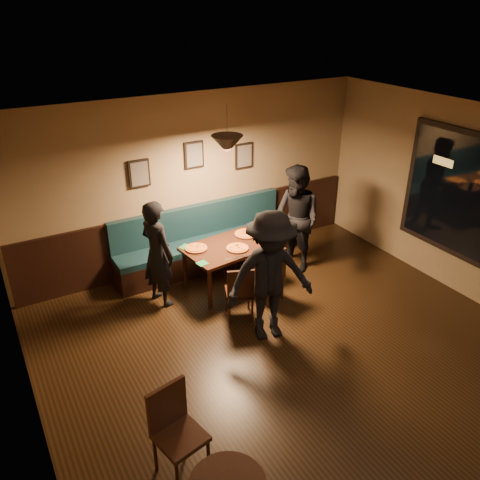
{
  "coord_description": "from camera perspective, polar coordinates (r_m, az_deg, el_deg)",
  "views": [
    {
      "loc": [
        -3.03,
        -3.23,
        4.05
      ],
      "look_at": [
        0.04,
        2.11,
        0.95
      ],
      "focal_mm": 36.35,
      "sensor_mm": 36.0,
      "label": 1
    }
  ],
  "objects": [
    {
      "name": "picture_right",
      "position": [
        8.12,
        0.46,
        9.87
      ],
      "size": [
        0.32,
        0.04,
        0.42
      ],
      "primitive_type": "cube",
      "color": "black",
      "rests_on": "wall_back"
    },
    {
      "name": "floor",
      "position": [
        6.0,
        10.17,
        -16.26
      ],
      "size": [
        7.0,
        7.0,
        0.0
      ],
      "primitive_type": "plane",
      "color": "black",
      "rests_on": "ground"
    },
    {
      "name": "chair_near_right",
      "position": [
        7.11,
        3.25,
        -4.0
      ],
      "size": [
        0.46,
        0.46,
        0.85
      ],
      "primitive_type": null,
      "rotation": [
        0.0,
        0.0,
        0.27
      ],
      "color": "black",
      "rests_on": "floor"
    },
    {
      "name": "napkin_a",
      "position": [
        7.29,
        -6.34,
        -0.83
      ],
      "size": [
        0.23,
        0.23,
        0.01
      ],
      "primitive_type": "cube",
      "rotation": [
        0.0,
        0.0,
        0.55
      ],
      "color": "#1E7133",
      "rests_on": "dining_table"
    },
    {
      "name": "wainscot",
      "position": [
        8.17,
        -5.02,
        0.82
      ],
      "size": [
        5.88,
        0.06,
        1.0
      ],
      "primitive_type": "cube",
      "color": "black",
      "rests_on": "ground"
    },
    {
      "name": "cafe_chair_far",
      "position": [
        4.8,
        -7.02,
        -21.82
      ],
      "size": [
        0.49,
        0.49,
        0.93
      ],
      "primitive_type": null,
      "rotation": [
        0.0,
        0.0,
        3.36
      ],
      "color": "black",
      "rests_on": "floor"
    },
    {
      "name": "wall_left",
      "position": [
        4.18,
        -23.13,
        -15.3
      ],
      "size": [
        0.0,
        7.0,
        7.0
      ],
      "primitive_type": "plane",
      "rotation": [
        1.57,
        0.0,
        1.57
      ],
      "color": "#8C704F",
      "rests_on": "ground"
    },
    {
      "name": "picture_left",
      "position": [
        7.41,
        -11.74,
        7.66
      ],
      "size": [
        0.32,
        0.04,
        0.42
      ],
      "primitive_type": "cube",
      "color": "black",
      "rests_on": "wall_back"
    },
    {
      "name": "booth_bench",
      "position": [
        7.95,
        -4.19,
        0.09
      ],
      "size": [
        3.0,
        0.6,
        1.0
      ],
      "primitive_type": null,
      "color": "#0F232D",
      "rests_on": "ground"
    },
    {
      "name": "tabasco_bottle",
      "position": [
        7.47,
        2.55,
        0.52
      ],
      "size": [
        0.03,
        0.03,
        0.12
      ],
      "primitive_type": "cylinder",
      "rotation": [
        0.0,
        0.0,
        -0.22
      ],
      "color": "#A0050D",
      "rests_on": "dining_table"
    },
    {
      "name": "window_glass",
      "position": [
        7.48,
        26.29,
        3.92
      ],
      "size": [
        0.0,
        2.4,
        2.4
      ],
      "primitive_type": "plane",
      "rotation": [
        1.57,
        0.0,
        -1.57
      ],
      "color": "black",
      "rests_on": "wall_right"
    },
    {
      "name": "soda_glass",
      "position": [
        7.32,
        3.92,
        0.08
      ],
      "size": [
        0.08,
        0.08,
        0.16
      ],
      "primitive_type": "cylinder",
      "rotation": [
        0.0,
        0.0,
        0.05
      ],
      "color": "black",
      "rests_on": "dining_table"
    },
    {
      "name": "cutlery_set",
      "position": [
        6.95,
        -0.42,
        -2.1
      ],
      "size": [
        0.19,
        0.1,
        0.0
      ],
      "primitive_type": "cube",
      "rotation": [
        0.0,
        0.0,
        1.14
      ],
      "color": "silver",
      "rests_on": "dining_table"
    },
    {
      "name": "pizza_c",
      "position": [
        7.61,
        0.72,
        0.73
      ],
      "size": [
        0.4,
        0.4,
        0.04
      ],
      "primitive_type": "cylinder",
      "rotation": [
        0.0,
        0.0,
        0.14
      ],
      "color": "#BF7924",
      "rests_on": "dining_table"
    },
    {
      "name": "dining_table",
      "position": [
        7.45,
        -1.35,
        -3.08
      ],
      "size": [
        1.4,
        0.99,
        0.7
      ],
      "primitive_type": "cube",
      "rotation": [
        0.0,
        0.0,
        0.12
      ],
      "color": "black",
      "rests_on": "floor"
    },
    {
      "name": "diner_front",
      "position": [
        6.13,
        3.57,
        -4.35
      ],
      "size": [
        1.26,
        0.89,
        1.78
      ],
      "primitive_type": "imported",
      "rotation": [
        0.0,
        0.0,
        -0.21
      ],
      "color": "black",
      "rests_on": "floor"
    },
    {
      "name": "chair_near_left",
      "position": [
        6.72,
        -0.09,
        -5.99
      ],
      "size": [
        0.48,
        0.48,
        0.84
      ],
      "primitive_type": null,
      "rotation": [
        0.0,
        0.0,
        -0.38
      ],
      "color": "black",
      "rests_on": "floor"
    },
    {
      "name": "pendant_lamp",
      "position": [
        6.71,
        -1.52,
        11.14
      ],
      "size": [
        0.44,
        0.44,
        0.25
      ],
      "primitive_type": "cone",
      "rotation": [
        3.14,
        0.0,
        0.0
      ],
      "color": "black",
      "rests_on": "ceiling"
    },
    {
      "name": "pizza_a",
      "position": [
        7.21,
        -5.17,
        -0.96
      ],
      "size": [
        0.39,
        0.39,
        0.04
      ],
      "primitive_type": "cylinder",
      "rotation": [
        0.0,
        0.0,
        -0.23
      ],
      "color": "#C45B24",
      "rests_on": "dining_table"
    },
    {
      "name": "pizza_b",
      "position": [
        7.18,
        -0.3,
        -0.95
      ],
      "size": [
        0.42,
        0.42,
        0.04
      ],
      "primitive_type": "cylinder",
      "rotation": [
        0.0,
        0.0,
        0.32
      ],
      "color": "orange",
      "rests_on": "dining_table"
    },
    {
      "name": "ceiling",
      "position": [
        4.6,
        12.98,
        10.27
      ],
      "size": [
        7.0,
        7.0,
        0.0
      ],
      "primitive_type": "plane",
      "rotation": [
        3.14,
        0.0,
        0.0
      ],
      "color": "silver",
      "rests_on": "ground"
    },
    {
      "name": "wall_back",
      "position": [
        7.84,
        -5.38,
        6.83
      ],
      "size": [
        6.0,
        0.0,
        6.0
      ],
      "primitive_type": "plane",
      "rotation": [
        1.57,
        0.0,
        0.0
      ],
      "color": "#8C704F",
      "rests_on": "ground"
    },
    {
      "name": "diner_right",
      "position": [
        7.79,
        6.62,
        2.42
      ],
      "size": [
        0.74,
        0.91,
        1.74
      ],
      "primitive_type": "imported",
      "rotation": [
        0.0,
        0.0,
        -1.47
      ],
      "color": "black",
      "rests_on": "floor"
    },
    {
      "name": "diner_left",
      "position": [
        6.95,
        -9.66,
        -1.58
      ],
      "size": [
        0.54,
        0.67,
        1.6
      ],
      "primitive_type": "imported",
      "rotation": [
        0.0,
        0.0,
        1.89
      ],
      "color": "black",
      "rests_on": "floor"
    },
    {
      "name": "napkin_b",
      "position": [
        6.83,
        -4.45,
        -2.75
      ],
      "size": [
        0.16,
        0.16,
        0.01
      ],
      "primitive_type": "cube",
      "rotation": [
        0.0,
        0.0,
        0.15
      ],
      "color": "#217E3F",
      "rests_on": "dining_table"
    },
    {
      "name": "picture_center",
      "position": [
        7.68,
        -5.43,
        9.93
      ],
      "size": [
        0.32,
        0.04,
        0.42
      ],
      "primitive_type": "cube",
      "color": "black",
      "rests_on": "wall_back"
    }
  ]
}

